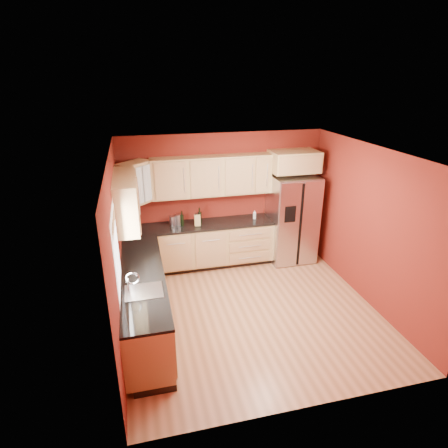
{
  "coord_description": "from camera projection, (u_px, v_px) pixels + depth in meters",
  "views": [
    {
      "loc": [
        -1.67,
        -4.93,
        3.64
      ],
      "look_at": [
        -0.24,
        0.9,
        1.21
      ],
      "focal_mm": 30.0,
      "sensor_mm": 36.0,
      "label": 1
    }
  ],
  "objects": [
    {
      "name": "wall_back",
      "position": [
        223.0,
        199.0,
        7.48
      ],
      "size": [
        4.0,
        0.04,
        2.6
      ],
      "primitive_type": "cube",
      "color": "maroon",
      "rests_on": "floor"
    },
    {
      "name": "countertop_back",
      "position": [
        199.0,
        225.0,
        7.23
      ],
      "size": [
        2.9,
        0.62,
        0.04
      ],
      "primitive_type": "cube",
      "color": "black",
      "rests_on": "base_cabinets_back"
    },
    {
      "name": "corner_upper_cabinet",
      "position": [
        136.0,
        183.0,
        6.62
      ],
      "size": [
        0.67,
        0.67,
        0.75
      ],
      "primitive_type": "cube",
      "rotation": [
        0.0,
        0.0,
        0.79
      ],
      "color": "tan",
      "rests_on": "wall_back"
    },
    {
      "name": "wine_bottle_b",
      "position": [
        182.0,
        218.0,
        7.1
      ],
      "size": [
        0.07,
        0.07,
        0.3
      ],
      "primitive_type": null,
      "rotation": [
        0.0,
        0.0,
        0.1
      ],
      "color": "black",
      "rests_on": "countertop_back"
    },
    {
      "name": "upper_cabinets_left",
      "position": [
        126.0,
        200.0,
        5.74
      ],
      "size": [
        0.33,
        1.35,
        0.75
      ],
      "primitive_type": "cube",
      "color": "tan",
      "rests_on": "wall_left"
    },
    {
      "name": "over_fridge_cabinet",
      "position": [
        294.0,
        161.0,
        7.23
      ],
      "size": [
        0.92,
        0.6,
        0.4
      ],
      "primitive_type": "cube",
      "color": "tan",
      "rests_on": "wall_back"
    },
    {
      "name": "wine_bottle_a",
      "position": [
        200.0,
        216.0,
        7.16
      ],
      "size": [
        0.08,
        0.08,
        0.34
      ],
      "primitive_type": null,
      "rotation": [
        0.0,
        0.0,
        -0.02
      ],
      "color": "black",
      "rests_on": "countertop_back"
    },
    {
      "name": "upper_cabinets_back",
      "position": [
        212.0,
        176.0,
        7.08
      ],
      "size": [
        2.3,
        0.33,
        0.75
      ],
      "primitive_type": "cube",
      "color": "tan",
      "rests_on": "wall_back"
    },
    {
      "name": "wall_right",
      "position": [
        370.0,
        227.0,
        6.12
      ],
      "size": [
        0.04,
        4.0,
        2.6
      ],
      "primitive_type": "cube",
      "color": "maroon",
      "rests_on": "floor"
    },
    {
      "name": "window",
      "position": [
        116.0,
        252.0,
        4.7
      ],
      "size": [
        0.03,
        0.9,
        1.0
      ],
      "primitive_type": "cube",
      "color": "white",
      "rests_on": "wall_left"
    },
    {
      "name": "floor",
      "position": [
        251.0,
        310.0,
        6.17
      ],
      "size": [
        4.0,
        4.0,
        0.0
      ],
      "primitive_type": "plane",
      "color": "#9B603C",
      "rests_on": "ground"
    },
    {
      "name": "soap_dispenser",
      "position": [
        255.0,
        215.0,
        7.46
      ],
      "size": [
        0.07,
        0.07,
        0.17
      ],
      "primitive_type": "cylinder",
      "rotation": [
        0.0,
        0.0,
        -0.35
      ],
      "color": "white",
      "rests_on": "countertop_back"
    },
    {
      "name": "canister_right",
      "position": [
        173.0,
        221.0,
        7.13
      ],
      "size": [
        0.15,
        0.15,
        0.19
      ],
      "primitive_type": "cylinder",
      "rotation": [
        0.0,
        0.0,
        0.38
      ],
      "color": "silver",
      "rests_on": "countertop_back"
    },
    {
      "name": "countertop_left",
      "position": [
        143.0,
        275.0,
        5.46
      ],
      "size": [
        0.62,
        2.8,
        0.04
      ],
      "primitive_type": "cube",
      "color": "black",
      "rests_on": "base_cabinets_left"
    },
    {
      "name": "base_cabinets_left",
      "position": [
        144.0,
        301.0,
        5.63
      ],
      "size": [
        0.6,
        2.8,
        0.88
      ],
      "primitive_type": "cube",
      "color": "tan",
      "rests_on": "floor"
    },
    {
      "name": "sink_faucet",
      "position": [
        143.0,
        282.0,
        4.95
      ],
      "size": [
        0.5,
        0.42,
        0.3
      ],
      "primitive_type": null,
      "color": "silver",
      "rests_on": "countertop_left"
    },
    {
      "name": "refrigerator",
      "position": [
        292.0,
        218.0,
        7.6
      ],
      "size": [
        0.9,
        0.75,
        1.78
      ],
      "primitive_type": "cube",
      "color": "silver",
      "rests_on": "floor"
    },
    {
      "name": "wall_left",
      "position": [
        118.0,
        252.0,
        5.24
      ],
      "size": [
        0.04,
        4.0,
        2.6
      ],
      "primitive_type": "cube",
      "color": "maroon",
      "rests_on": "floor"
    },
    {
      "name": "wall_front",
      "position": [
        313.0,
        315.0,
        3.88
      ],
      "size": [
        4.0,
        0.04,
        2.6
      ],
      "primitive_type": "cube",
      "color": "maroon",
      "rests_on": "floor"
    },
    {
      "name": "ceiling",
      "position": [
        256.0,
        153.0,
        5.19
      ],
      "size": [
        4.0,
        4.0,
        0.0
      ],
      "primitive_type": "plane",
      "color": "silver",
      "rests_on": "wall_back"
    },
    {
      "name": "base_cabinets_back",
      "position": [
        199.0,
        246.0,
        7.42
      ],
      "size": [
        2.9,
        0.6,
        0.88
      ],
      "primitive_type": "cube",
      "color": "tan",
      "rests_on": "floor"
    },
    {
      "name": "knife_block",
      "position": [
        197.0,
        220.0,
        7.12
      ],
      "size": [
        0.12,
        0.11,
        0.22
      ],
      "primitive_type": "cube",
      "rotation": [
        0.0,
        0.0,
        -0.07
      ],
      "color": "tan",
      "rests_on": "countertop_back"
    },
    {
      "name": "canister_left",
      "position": [
        179.0,
        220.0,
        7.15
      ],
      "size": [
        0.16,
        0.16,
        0.22
      ],
      "primitive_type": "cylinder",
      "rotation": [
        0.0,
        0.0,
        -0.28
      ],
      "color": "silver",
      "rests_on": "countertop_back"
    }
  ]
}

